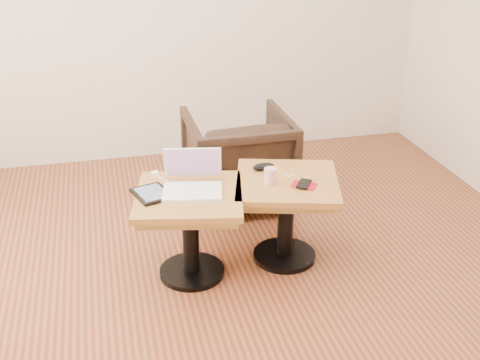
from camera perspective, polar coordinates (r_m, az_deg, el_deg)
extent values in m
cube|color=maroon|center=(3.56, -1.53, -11.16)|extent=(4.50, 4.50, 0.01)
cube|color=silver|center=(5.14, -7.25, 16.58)|extent=(4.50, 0.02, 2.70)
cylinder|color=black|center=(3.77, -4.56, -8.62)|extent=(0.40, 0.40, 0.03)
cylinder|color=black|center=(3.63, -4.70, -5.22)|extent=(0.10, 0.10, 0.49)
cube|color=olive|center=(3.52, -4.83, -2.14)|extent=(0.67, 0.67, 0.04)
cube|color=brown|center=(3.50, -4.85, -1.53)|extent=(0.73, 0.73, 0.04)
cylinder|color=black|center=(3.92, 4.22, -7.12)|extent=(0.40, 0.40, 0.03)
cylinder|color=black|center=(3.79, 4.34, -3.80)|extent=(0.10, 0.10, 0.49)
cube|color=olive|center=(3.69, 4.45, -0.81)|extent=(0.70, 0.70, 0.04)
cube|color=brown|center=(3.67, 4.48, -0.23)|extent=(0.76, 0.76, 0.04)
cube|color=white|center=(3.49, -4.53, -1.10)|extent=(0.38, 0.30, 0.02)
cube|color=silver|center=(3.52, -4.52, -0.69)|extent=(0.30, 0.17, 0.00)
cube|color=silver|center=(3.42, -4.57, -1.45)|extent=(0.10, 0.08, 0.00)
cube|color=white|center=(3.58, -4.51, 1.68)|extent=(0.35, 0.15, 0.22)
cube|color=maroon|center=(3.58, -4.51, 1.68)|extent=(0.31, 0.13, 0.18)
cube|color=black|center=(3.49, -8.34, -1.30)|extent=(0.25, 0.28, 0.02)
cube|color=#191E38|center=(3.49, -8.35, -1.17)|extent=(0.20, 0.24, 0.00)
cube|color=white|center=(3.73, -8.08, 0.58)|extent=(0.04, 0.04, 0.03)
ellipsoid|color=black|center=(3.77, 2.22, 1.29)|extent=(0.15, 0.08, 0.04)
cylinder|color=#CD5164|center=(3.58, 2.89, 0.37)|extent=(0.09, 0.09, 0.10)
sphere|color=white|center=(3.69, 4.73, 0.41)|extent=(0.01, 0.01, 0.01)
sphere|color=white|center=(3.71, 4.93, 0.52)|extent=(0.01, 0.01, 0.01)
sphere|color=white|center=(3.71, 4.44, 0.50)|extent=(0.01, 0.01, 0.01)
cylinder|color=white|center=(3.70, 4.73, 0.35)|extent=(0.07, 0.04, 0.00)
cube|color=maroon|center=(3.59, 6.09, -0.50)|extent=(0.17, 0.16, 0.01)
cube|color=black|center=(3.58, 6.10, -0.37)|extent=(0.13, 0.14, 0.01)
imported|color=black|center=(4.48, -0.18, 2.08)|extent=(0.75, 0.77, 0.69)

